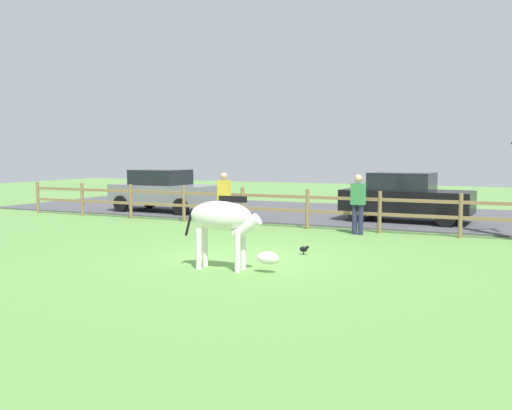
{
  "coord_description": "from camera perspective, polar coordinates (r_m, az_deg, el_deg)",
  "views": [
    {
      "loc": [
        5.1,
        -10.54,
        2.19
      ],
      "look_at": [
        -0.4,
        1.39,
        1.0
      ],
      "focal_mm": 39.51,
      "sensor_mm": 36.0,
      "label": 1
    }
  ],
  "objects": [
    {
      "name": "crow_on_grass",
      "position": [
        12.37,
        4.88,
        -4.46
      ],
      "size": [
        0.21,
        0.1,
        0.2
      ],
      "color": "black",
      "rests_on": "ground_plane"
    },
    {
      "name": "paddock_fence",
      "position": [
        16.55,
        5.23,
        -0.11
      ],
      "size": [
        21.31,
        0.11,
        1.17
      ],
      "color": "olive",
      "rests_on": "ground_plane"
    },
    {
      "name": "visitor_right_of_tree",
      "position": [
        17.03,
        -3.25,
        0.84
      ],
      "size": [
        0.37,
        0.24,
        1.64
      ],
      "color": "#232847",
      "rests_on": "ground_plane"
    },
    {
      "name": "parked_car_black",
      "position": [
        18.52,
        14.89,
        0.83
      ],
      "size": [
        4.09,
        2.05,
        1.56
      ],
      "color": "black",
      "rests_on": "parking_asphalt"
    },
    {
      "name": "zebra",
      "position": [
        10.64,
        -3.17,
        -1.67
      ],
      "size": [
        1.94,
        0.57,
        1.41
      ],
      "color": "white",
      "rests_on": "ground_plane"
    },
    {
      "name": "visitor_left_of_tree",
      "position": [
        15.55,
        10.28,
        0.35
      ],
      "size": [
        0.39,
        0.28,
        1.64
      ],
      "color": "#232847",
      "rests_on": "ground_plane"
    },
    {
      "name": "parked_car_grey",
      "position": [
        21.36,
        -9.38,
        1.49
      ],
      "size": [
        4.07,
        2.03,
        1.56
      ],
      "color": "slate",
      "rests_on": "parking_asphalt"
    },
    {
      "name": "ground_plane",
      "position": [
        11.91,
        -1.06,
        -5.43
      ],
      "size": [
        60.0,
        60.0,
        0.0
      ],
      "primitive_type": "plane",
      "color": "#5B8C42"
    },
    {
      "name": "parking_asphalt",
      "position": [
        20.6,
        10.27,
        -0.94
      ],
      "size": [
        28.0,
        7.4,
        0.05
      ],
      "primitive_type": "cube",
      "color": "#47474C",
      "rests_on": "ground_plane"
    }
  ]
}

